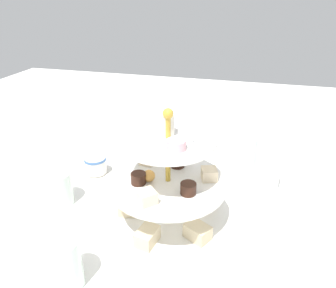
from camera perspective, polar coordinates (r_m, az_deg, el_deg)
name	(u,v)px	position (r m, az deg, el deg)	size (l,w,h in m)	color
ground_plane	(168,221)	(0.69, 0.00, -13.84)	(2.40, 2.40, 0.00)	white
tiered_serving_stand	(168,191)	(0.65, 0.00, -8.60)	(0.29, 0.29, 0.26)	white
water_glass_tall_right	(266,166)	(0.78, 17.36, -3.90)	(0.07, 0.07, 0.14)	silver
water_glass_short_left	(57,189)	(0.76, -19.41, -7.73)	(0.06, 0.06, 0.08)	silver
teacup_with_saucer	(96,166)	(0.86, -12.92, -3.93)	(0.09, 0.09, 0.05)	white
butter_knife_right	(170,153)	(0.95, 0.32, -1.68)	(0.17, 0.01, 0.00)	silver
water_glass_mid_back	(63,264)	(0.57, -18.43, -19.90)	(0.06, 0.06, 0.09)	silver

